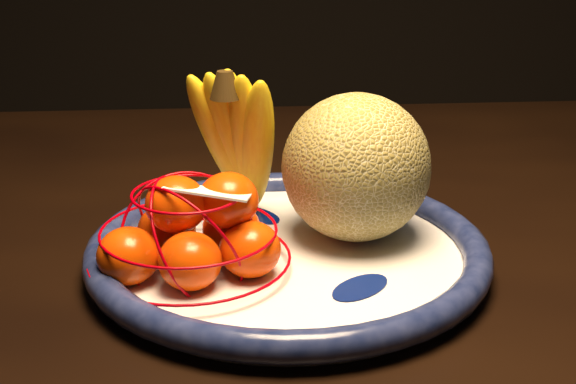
{
  "coord_description": "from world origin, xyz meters",
  "views": [
    {
      "loc": [
        0.06,
        -0.82,
        1.02
      ],
      "look_at": [
        0.05,
        -0.13,
        0.77
      ],
      "focal_mm": 50.0,
      "sensor_mm": 36.0,
      "label": 1
    }
  ],
  "objects_px": {
    "banana_bunch": "(240,137)",
    "mandarin_bag": "(195,234)",
    "dining_table": "(149,263)",
    "cantaloupe": "(356,167)",
    "fruit_bowl": "(288,252)"
  },
  "relations": [
    {
      "from": "cantaloupe",
      "to": "banana_bunch",
      "type": "bearing_deg",
      "value": 158.82
    },
    {
      "from": "dining_table",
      "to": "fruit_bowl",
      "type": "height_order",
      "value": "fruit_bowl"
    },
    {
      "from": "fruit_bowl",
      "to": "mandarin_bag",
      "type": "relative_size",
      "value": 2.09
    },
    {
      "from": "fruit_bowl",
      "to": "mandarin_bag",
      "type": "distance_m",
      "value": 0.1
    },
    {
      "from": "fruit_bowl",
      "to": "cantaloupe",
      "type": "xyz_separation_m",
      "value": [
        0.06,
        0.04,
        0.07
      ]
    },
    {
      "from": "banana_bunch",
      "to": "dining_table",
      "type": "bearing_deg",
      "value": 164.9
    },
    {
      "from": "fruit_bowl",
      "to": "banana_bunch",
      "type": "height_order",
      "value": "banana_bunch"
    },
    {
      "from": "banana_bunch",
      "to": "mandarin_bag",
      "type": "distance_m",
      "value": 0.13
    },
    {
      "from": "banana_bunch",
      "to": "mandarin_bag",
      "type": "relative_size",
      "value": 0.96
    },
    {
      "from": "cantaloupe",
      "to": "fruit_bowl",
      "type": "bearing_deg",
      "value": -149.38
    },
    {
      "from": "dining_table",
      "to": "banana_bunch",
      "type": "relative_size",
      "value": 8.53
    },
    {
      "from": "banana_bunch",
      "to": "cantaloupe",
      "type": "bearing_deg",
      "value": -2.19
    },
    {
      "from": "dining_table",
      "to": "banana_bunch",
      "type": "bearing_deg",
      "value": -39.21
    },
    {
      "from": "dining_table",
      "to": "cantaloupe",
      "type": "xyz_separation_m",
      "value": [
        0.23,
        -0.12,
        0.16
      ]
    },
    {
      "from": "dining_table",
      "to": "mandarin_bag",
      "type": "relative_size",
      "value": 8.22
    }
  ]
}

